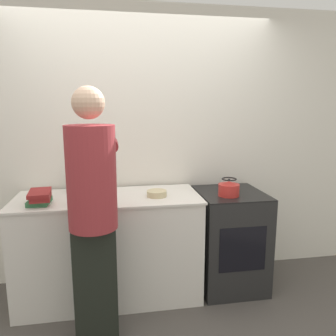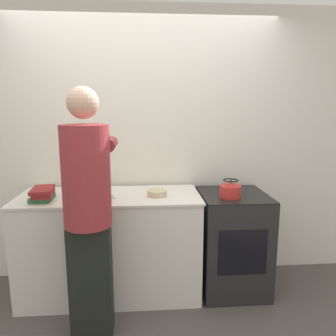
{
  "view_description": "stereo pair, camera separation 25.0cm",
  "coord_description": "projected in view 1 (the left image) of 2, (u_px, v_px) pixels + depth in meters",
  "views": [
    {
      "loc": [
        -0.27,
        -2.43,
        1.68
      ],
      "look_at": [
        0.19,
        0.22,
        1.17
      ],
      "focal_mm": 35.0,
      "sensor_mm": 36.0,
      "label": 1
    },
    {
      "loc": [
        -0.02,
        -2.46,
        1.68
      ],
      "look_at": [
        0.19,
        0.22,
        1.17
      ],
      "focal_mm": 35.0,
      "sensor_mm": 36.0,
      "label": 2
    }
  ],
  "objects": [
    {
      "name": "ground_plane",
      "position": [
        150.0,
        312.0,
        2.71
      ],
      "size": [
        12.0,
        12.0,
        0.0
      ],
      "primitive_type": "plane",
      "color": "#4C4742"
    },
    {
      "name": "canister_jar",
      "position": [
        79.0,
        181.0,
        2.95
      ],
      "size": [
        0.14,
        0.14,
        0.18
      ],
      "color": "#4C4C51",
      "rests_on": "counter"
    },
    {
      "name": "cutting_board",
      "position": [
        97.0,
        197.0,
        2.76
      ],
      "size": [
        0.31,
        0.21,
        0.02
      ],
      "color": "silver",
      "rests_on": "counter"
    },
    {
      "name": "person",
      "position": [
        93.0,
        208.0,
        2.25
      ],
      "size": [
        0.38,
        0.61,
        1.81
      ],
      "color": "black",
      "rests_on": "ground_plane"
    },
    {
      "name": "wall_back",
      "position": [
        140.0,
        146.0,
        3.15
      ],
      "size": [
        8.0,
        0.05,
        2.6
      ],
      "color": "silver",
      "rests_on": "ground_plane"
    },
    {
      "name": "knife",
      "position": [
        99.0,
        196.0,
        2.75
      ],
      "size": [
        0.24,
        0.13,
        0.01
      ],
      "rotation": [
        0.0,
        0.0,
        -0.4
      ],
      "color": "silver",
      "rests_on": "cutting_board"
    },
    {
      "name": "kettle",
      "position": [
        229.0,
        188.0,
        2.85
      ],
      "size": [
        0.18,
        0.18,
        0.16
      ],
      "color": "red",
      "rests_on": "oven"
    },
    {
      "name": "counter",
      "position": [
        110.0,
        247.0,
        2.88
      ],
      "size": [
        1.57,
        0.66,
        0.92
      ],
      "color": "silver",
      "rests_on": "ground_plane"
    },
    {
      "name": "oven",
      "position": [
        229.0,
        239.0,
        3.07
      ],
      "size": [
        0.59,
        0.64,
        0.91
      ],
      "color": "black",
      "rests_on": "ground_plane"
    },
    {
      "name": "bowl_prep",
      "position": [
        157.0,
        193.0,
        2.8
      ],
      "size": [
        0.17,
        0.17,
        0.05
      ],
      "color": "#C6B789",
      "rests_on": "counter"
    },
    {
      "name": "book_stack",
      "position": [
        40.0,
        197.0,
        2.58
      ],
      "size": [
        0.19,
        0.29,
        0.1
      ],
      "color": "#2D663D",
      "rests_on": "counter"
    }
  ]
}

